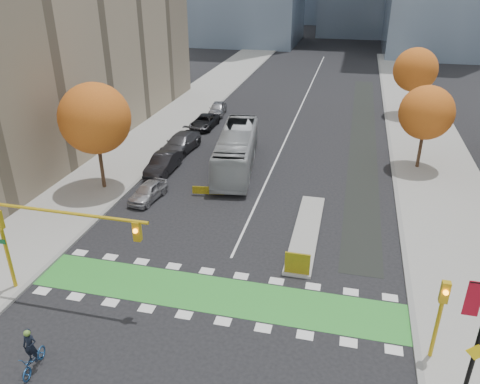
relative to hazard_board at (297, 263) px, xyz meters
The scene contains 23 objects.
ground 5.85m from the hazard_board, 133.60° to the right, with size 300.00×300.00×0.00m, color black.
sidewalk_west 23.59m from the hazard_board, 137.92° to the left, with size 7.00×120.00×0.15m, color gray.
sidewalk_east 18.45m from the hazard_board, 58.98° to the left, with size 7.00×120.00×0.15m, color gray.
curb_west 21.12m from the hazard_board, 131.54° to the left, with size 0.30×120.00×0.16m, color gray.
curb_east 16.92m from the hazard_board, 69.21° to the left, with size 0.30×120.00×0.16m, color gray.
bike_crossing 4.89m from the hazard_board, 145.98° to the right, with size 20.00×3.00×0.01m, color #2D8B2F.
centre_line 36.03m from the hazard_board, 96.38° to the left, with size 0.15×70.00×0.01m, color silver.
bike_lane_paint 26.05m from the hazard_board, 82.27° to the left, with size 2.50×50.00×0.01m, color black.
median_island 4.85m from the hazard_board, 90.00° to the left, with size 1.60×10.00×0.16m, color gray.
hazard_board is the anchor object (origin of this frame).
building_west 35.18m from the hazard_board, 147.56° to the left, with size 16.00×44.00×25.00m, color gray.
tree_west 18.44m from the hazard_board, 154.01° to the left, with size 5.20×5.20×8.22m.
tree_east_near 19.93m from the hazard_board, 65.80° to the left, with size 4.40×4.40×7.08m.
tree_east_far 35.13m from the hazard_board, 75.88° to the left, with size 4.80×4.80×7.65m.
traffic_signal_west 13.23m from the hazard_board, 158.45° to the right, with size 8.53×0.56×5.20m.
traffic_signal_east 8.26m from the hazard_board, 35.92° to the right, with size 0.35×0.43×4.10m.
cyclist 13.71m from the hazard_board, 136.93° to the right, with size 0.89×1.92×2.13m.
bus 15.77m from the hazard_board, 116.39° to the left, with size 2.77×11.85×3.30m, color #9EA2A6.
parked_car_a 13.71m from the hazard_board, 150.11° to the left, with size 1.56×3.89×1.32m, color #ABAAB0.
parked_car_b 17.36m from the hazard_board, 137.05° to the left, with size 1.68×4.81×1.59m, color black.
parked_car_c 21.27m from the hazard_board, 127.68° to the left, with size 2.28×5.61×1.63m, color #444448.
parked_car_d 27.38m from the hazard_board, 118.34° to the left, with size 2.21×4.80×1.33m, color black.
parked_car_e 31.87m from the hazard_board, 114.07° to the left, with size 1.72×4.29×1.46m, color #939397.
Camera 1 is at (5.99, -17.43, 15.61)m, focal length 35.00 mm.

